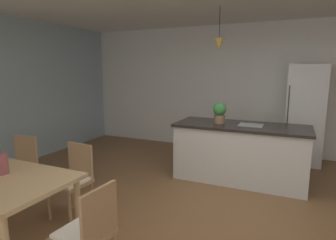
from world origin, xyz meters
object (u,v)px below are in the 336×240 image
(kitchen_island, at_px, (240,152))
(potted_plant_on_island, at_px, (219,112))
(refrigerator, at_px, (305,115))
(vase_on_dining_table, at_px, (0,164))
(chair_kitchen_end, at_px, (88,232))
(chair_far_right, at_px, (73,178))
(chair_far_left, at_px, (19,167))

(kitchen_island, distance_m, potted_plant_on_island, 0.71)
(refrigerator, bearing_deg, kitchen_island, -123.84)
(refrigerator, height_order, vase_on_dining_table, refrigerator)
(chair_kitchen_end, distance_m, chair_far_right, 1.25)
(kitchen_island, distance_m, vase_on_dining_table, 3.28)
(chair_far_right, xyz_separation_m, potted_plant_on_island, (1.26, 1.98, 0.60))
(vase_on_dining_table, bearing_deg, chair_far_right, 75.04)
(chair_kitchen_end, relative_size, refrigerator, 0.47)
(chair_far_right, bearing_deg, chair_far_left, 180.00)
(potted_plant_on_island, bearing_deg, kitchen_island, 0.00)
(refrigerator, height_order, potted_plant_on_island, refrigerator)
(chair_far_right, distance_m, vase_on_dining_table, 0.85)
(chair_far_left, distance_m, kitchen_island, 3.21)
(chair_kitchen_end, xyz_separation_m, chair_far_left, (-1.85, 0.83, 0.00))
(chair_kitchen_end, distance_m, potted_plant_on_island, 2.90)
(kitchen_island, relative_size, potted_plant_on_island, 6.22)
(refrigerator, xyz_separation_m, potted_plant_on_island, (-1.28, -1.38, 0.15))
(chair_kitchen_end, xyz_separation_m, kitchen_island, (0.68, 2.82, -0.01))
(chair_kitchen_end, distance_m, refrigerator, 4.51)
(chair_far_right, height_order, potted_plant_on_island, potted_plant_on_island)
(chair_far_right, relative_size, vase_on_dining_table, 4.60)
(potted_plant_on_island, bearing_deg, chair_kitchen_end, -96.69)
(kitchen_island, xyz_separation_m, vase_on_dining_table, (-1.81, -2.72, 0.38))
(vase_on_dining_table, bearing_deg, chair_far_left, 134.58)
(chair_kitchen_end, bearing_deg, refrigerator, 69.02)
(refrigerator, xyz_separation_m, vase_on_dining_table, (-2.73, -4.09, -0.08))
(refrigerator, bearing_deg, chair_kitchen_end, -110.98)
(chair_far_left, bearing_deg, refrigerator, 44.18)
(chair_kitchen_end, height_order, potted_plant_on_island, potted_plant_on_island)
(kitchen_island, bearing_deg, refrigerator, 56.16)
(refrigerator, distance_m, potted_plant_on_island, 1.88)
(chair_far_right, xyz_separation_m, kitchen_island, (1.61, 1.98, -0.01))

